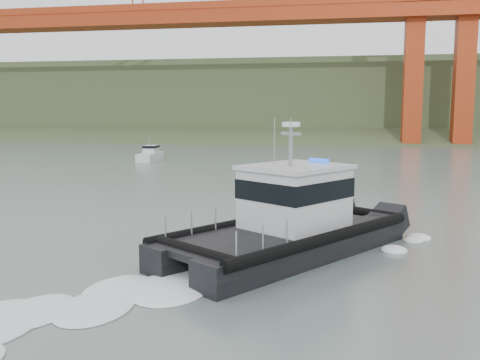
% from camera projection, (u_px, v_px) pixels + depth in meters
% --- Properties ---
extents(ground, '(400.00, 400.00, 0.00)m').
position_uv_depth(ground, '(168.00, 270.00, 20.62)').
color(ground, slate).
rests_on(ground, ground).
extents(headlands, '(500.00, 105.36, 27.12)m').
position_uv_depth(headlands, '(317.00, 106.00, 141.94)').
color(headlands, '#40512E').
rests_on(headlands, ground).
extents(patrol_boat, '(10.40, 12.35, 5.82)m').
position_uv_depth(patrol_boat, '(289.00, 220.00, 22.80)').
color(patrol_boat, black).
rests_on(patrol_boat, ground).
extents(motorboat, '(1.91, 5.35, 2.92)m').
position_uv_depth(motorboat, '(150.00, 155.00, 64.28)').
color(motorboat, silver).
rests_on(motorboat, ground).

